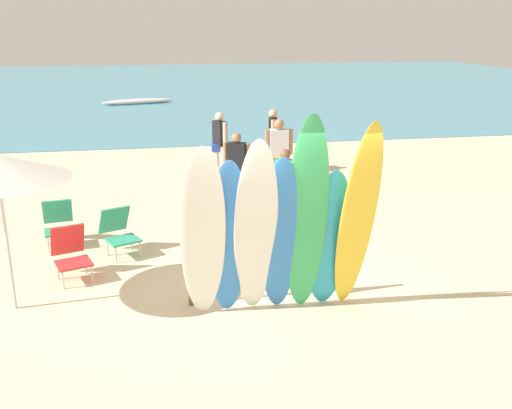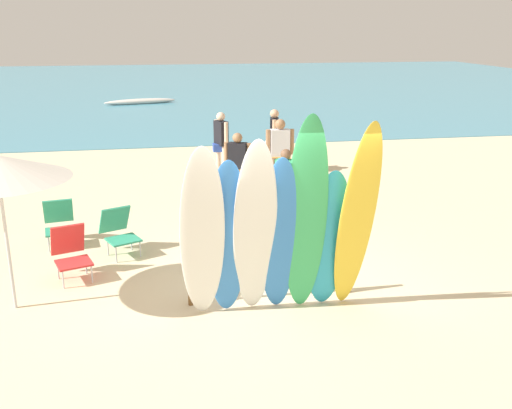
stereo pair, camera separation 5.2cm
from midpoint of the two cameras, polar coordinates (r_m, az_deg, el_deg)
name	(u,v)px [view 1 (the left image)]	position (r m, az deg, el deg)	size (l,w,h in m)	color
ground	(194,130)	(21.70, -6.16, 7.30)	(60.00, 60.00, 0.00)	beige
ocean_water	(174,85)	(38.46, -8.15, 11.57)	(60.00, 40.00, 0.02)	teal
surfboard_rack	(272,265)	(8.14, 1.40, -5.98)	(2.40, 0.07, 0.67)	brown
surfboard_white_0	(203,235)	(7.30, -5.43, -3.03)	(0.57, 0.06, 2.44)	white
surfboard_blue_1	(228,239)	(7.45, -2.96, -3.42)	(0.54, 0.08, 2.20)	#337AD1
surfboard_white_2	(256,229)	(7.37, -0.22, -2.47)	(0.56, 0.07, 2.52)	white
surfboard_blue_3	(280,236)	(7.52, 2.18, -3.12)	(0.51, 0.08, 2.24)	#337AD1
surfboard_green_4	(307,217)	(7.43, 4.80, -1.24)	(0.55, 0.06, 2.78)	#38B266
surfboard_teal_5	(329,240)	(7.72, 7.00, -3.49)	(0.57, 0.06, 2.03)	#289EC6
surfboard_yellow_6	(358,219)	(7.56, 9.76, -1.42)	(0.49, 0.07, 2.74)	yellow
beachgoer_strolling	(279,151)	(13.23, 2.14, 5.31)	(0.65, 0.27, 1.71)	#9E704C
beachgoer_photographing	(220,139)	(14.86, -3.68, 6.42)	(0.42, 0.58, 1.62)	beige
beachgoer_midbeach	(273,137)	(15.06, 1.57, 6.69)	(0.43, 0.62, 1.66)	tan
beachgoer_by_water	(285,181)	(11.13, 2.71, 2.31)	(0.49, 0.36, 1.48)	brown
beachgoer_near_rack	(237,163)	(12.41, -2.03, 4.07)	(0.55, 0.33, 1.55)	#9E704C
beach_chair_red	(118,230)	(10.04, -13.53, -2.41)	(0.75, 0.87, 0.80)	#B7B7BC
beach_chair_blue	(70,251)	(9.28, -17.93, -4.38)	(0.69, 0.80, 0.82)	#B7B7BC
beach_chair_striped	(59,221)	(10.77, -18.97, -1.55)	(0.62, 0.81, 0.80)	#B7B7BC
distant_boat	(138,102)	(29.31, -11.61, 9.88)	(3.53, 1.27, 0.28)	silver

